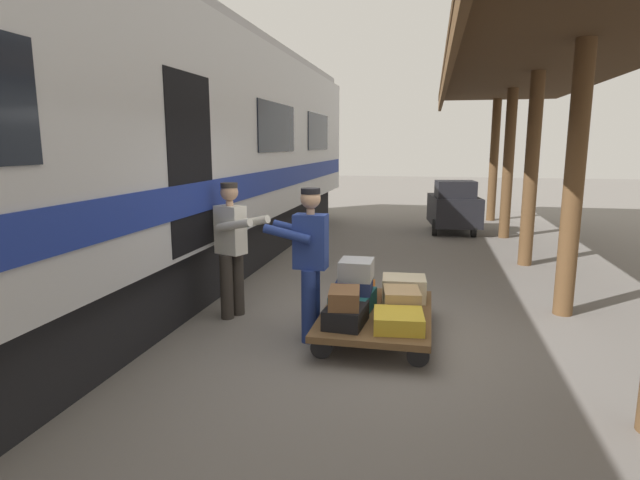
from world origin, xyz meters
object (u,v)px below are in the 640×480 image
(suitcase_burgundy_valise, at_px, (357,275))
(porter_by_door, at_px, (232,245))
(suitcase_cream_canvas, at_px, (404,288))
(suitcase_brown_leather, at_px, (344,298))
(suitcase_gray_aluminum, at_px, (356,269))
(baggage_tug, at_px, (454,207))
(suitcase_black_hardshell, at_px, (346,315))
(train_car, at_px, (74,153))
(suitcase_yellow_case, at_px, (398,321))
(suitcase_orange_carryall, at_px, (359,290))
(porter_in_overalls, at_px, (309,259))
(suitcase_navy_fabric, at_px, (354,286))
(suitcase_tan_vintage, at_px, (401,301))
(luggage_cart, at_px, (377,315))
(suitcase_teal_softside, at_px, (353,301))

(suitcase_burgundy_valise, height_order, porter_by_door, porter_by_door)
(suitcase_cream_canvas, distance_m, suitcase_brown_leather, 1.22)
(suitcase_gray_aluminum, height_order, baggage_tug, baggage_tug)
(suitcase_black_hardshell, height_order, porter_by_door, porter_by_door)
(train_car, height_order, suitcase_yellow_case, train_car)
(suitcase_yellow_case, relative_size, suitcase_black_hardshell, 0.96)
(suitcase_orange_carryall, height_order, baggage_tug, baggage_tug)
(train_car, xyz_separation_m, porter_in_overalls, (-2.89, 0.08, -1.14))
(train_car, relative_size, suitcase_black_hardshell, 35.87)
(suitcase_navy_fabric, height_order, porter_by_door, porter_by_door)
(suitcase_tan_vintage, relative_size, suitcase_black_hardshell, 0.87)
(luggage_cart, height_order, porter_by_door, porter_by_door)
(suitcase_tan_vintage, distance_m, suitcase_burgundy_valise, 0.77)
(luggage_cart, bearing_deg, suitcase_black_hardshell, 62.32)
(suitcase_brown_leather, bearing_deg, suitcase_tan_vintage, -135.90)
(suitcase_gray_aluminum, distance_m, porter_in_overalls, 0.58)
(porter_by_door, relative_size, baggage_tug, 0.93)
(suitcase_tan_vintage, bearing_deg, suitcase_black_hardshell, 43.63)
(suitcase_yellow_case, distance_m, suitcase_black_hardshell, 0.55)
(suitcase_cream_canvas, bearing_deg, suitcase_burgundy_valise, 3.19)
(suitcase_teal_softside, bearing_deg, suitcase_burgundy_valise, -86.75)
(suitcase_black_hardshell, distance_m, porter_by_door, 1.85)
(suitcase_orange_carryall, relative_size, porter_by_door, 0.29)
(train_car, xyz_separation_m, suitcase_cream_canvas, (-3.90, -0.69, -1.63))
(porter_in_overalls, distance_m, baggage_tug, 7.90)
(suitcase_cream_canvas, height_order, suitcase_teal_softside, suitcase_cream_canvas)
(suitcase_brown_leather, xyz_separation_m, suitcase_gray_aluminum, (-0.05, -0.57, 0.17))
(suitcase_yellow_case, bearing_deg, suitcase_orange_carryall, -62.32)
(suitcase_burgundy_valise, distance_m, porter_by_door, 1.60)
(suitcase_tan_vintage, relative_size, porter_in_overalls, 0.28)
(porter_in_overalls, bearing_deg, luggage_cart, -161.53)
(train_car, relative_size, porter_in_overalls, 11.47)
(luggage_cart, distance_m, suitcase_navy_fabric, 0.42)
(suitcase_teal_softside, bearing_deg, suitcase_tan_vintage, 180.00)
(suitcase_navy_fabric, bearing_deg, suitcase_gray_aluminum, -131.77)
(train_car, xyz_separation_m, luggage_cart, (-3.62, -0.16, -1.81))
(suitcase_black_hardshell, bearing_deg, suitcase_brown_leather, 57.45)
(porter_in_overalls, bearing_deg, train_car, -1.63)
(suitcase_cream_canvas, bearing_deg, suitcase_black_hardshell, 62.32)
(suitcase_yellow_case, xyz_separation_m, porter_by_door, (2.12, -0.82, 0.55))
(suitcase_yellow_case, bearing_deg, baggage_tug, -96.21)
(suitcase_teal_softside, bearing_deg, suitcase_navy_fabric, 172.87)
(suitcase_orange_carryall, bearing_deg, luggage_cart, 117.68)
(train_car, bearing_deg, suitcase_teal_softside, -177.20)
(suitcase_gray_aluminum, bearing_deg, porter_in_overalls, 28.25)
(suitcase_brown_leather, relative_size, porter_by_door, 0.26)
(suitcase_yellow_case, relative_size, suitcase_navy_fabric, 1.33)
(suitcase_burgundy_valise, bearing_deg, baggage_tug, -101.75)
(porter_by_door, bearing_deg, suitcase_tan_vintage, 172.15)
(suitcase_navy_fabric, height_order, baggage_tug, baggage_tug)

